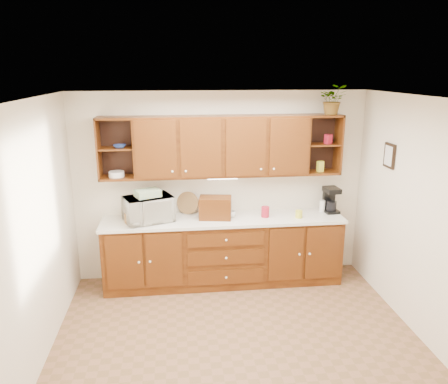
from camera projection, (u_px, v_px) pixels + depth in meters
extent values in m
plane|color=brown|center=(239.00, 343.00, 4.73)|extent=(4.00, 4.00, 0.00)
plane|color=white|center=(241.00, 99.00, 4.03)|extent=(4.00, 4.00, 0.00)
plane|color=#EFE3C9|center=(221.00, 186.00, 6.06)|extent=(4.00, 0.00, 4.00)
plane|color=#EFE3C9|center=(33.00, 239.00, 4.16)|extent=(0.00, 3.50, 3.50)
plane|color=#EFE3C9|center=(427.00, 223.00, 4.61)|extent=(0.00, 3.50, 3.50)
cube|color=#341405|center=(223.00, 251.00, 6.00)|extent=(3.20, 0.60, 0.90)
cube|color=silver|center=(223.00, 219.00, 5.86)|extent=(3.24, 0.64, 0.04)
cube|color=#341405|center=(222.00, 146.00, 5.74)|extent=(2.30, 0.33, 0.80)
cube|color=black|center=(117.00, 146.00, 5.73)|extent=(0.45, 0.02, 0.80)
cube|color=black|center=(319.00, 142.00, 6.04)|extent=(0.45, 0.02, 0.80)
cube|color=#341405|center=(116.00, 148.00, 5.58)|extent=(0.43, 0.30, 0.02)
cube|color=#341405|center=(323.00, 144.00, 5.89)|extent=(0.43, 0.30, 0.02)
cube|color=#341405|center=(325.00, 115.00, 5.79)|extent=(0.45, 0.33, 0.03)
cube|color=white|center=(223.00, 178.00, 5.80)|extent=(0.40, 0.05, 0.02)
cube|color=black|center=(390.00, 156.00, 5.32)|extent=(0.03, 0.24, 0.30)
cylinder|color=olive|center=(134.00, 217.00, 5.69)|extent=(0.31, 0.31, 0.13)
imported|color=beige|center=(148.00, 209.00, 5.70)|extent=(0.71, 0.60, 0.33)
cube|color=#DFDA69|center=(148.00, 193.00, 5.64)|extent=(0.37, 0.33, 0.09)
cylinder|color=black|center=(146.00, 208.00, 5.78)|extent=(0.07, 0.07, 0.31)
cylinder|color=olive|center=(188.00, 213.00, 6.04)|extent=(0.32, 0.19, 0.31)
cube|color=#341405|center=(215.00, 208.00, 5.81)|extent=(0.46, 0.33, 0.29)
cylinder|color=#341405|center=(226.00, 207.00, 5.83)|extent=(0.02, 0.02, 0.30)
cylinder|color=#341405|center=(226.00, 217.00, 5.87)|extent=(0.12, 0.12, 0.02)
imported|color=white|center=(232.00, 214.00, 5.88)|extent=(0.13, 0.13, 0.09)
imported|color=white|center=(222.00, 213.00, 5.91)|extent=(0.13, 0.13, 0.09)
imported|color=white|center=(225.00, 217.00, 5.78)|extent=(0.13, 0.13, 0.09)
cylinder|color=#AC192D|center=(265.00, 212.00, 5.89)|extent=(0.11, 0.11, 0.14)
cylinder|color=white|center=(322.00, 206.00, 6.10)|extent=(0.09, 0.09, 0.16)
cylinder|color=yellow|center=(299.00, 214.00, 5.86)|extent=(0.11, 0.11, 0.10)
cube|color=black|center=(330.00, 211.00, 6.10)|extent=(0.21, 0.26, 0.04)
cube|color=black|center=(329.00, 198.00, 6.15)|extent=(0.17, 0.07, 0.30)
cube|color=black|center=(332.00, 190.00, 6.02)|extent=(0.21, 0.26, 0.07)
cylinder|color=black|center=(331.00, 206.00, 6.07)|extent=(0.15, 0.15, 0.13)
imported|color=navy|center=(120.00, 146.00, 5.55)|extent=(0.17, 0.17, 0.04)
cylinder|color=white|center=(117.00, 174.00, 5.66)|extent=(0.27, 0.27, 0.07)
cube|color=yellow|center=(320.00, 166.00, 5.94)|extent=(0.10, 0.08, 0.14)
cube|color=#AC192D|center=(328.00, 139.00, 5.86)|extent=(0.11, 0.10, 0.13)
imported|color=#999999|center=(333.00, 100.00, 5.68)|extent=(0.41, 0.38, 0.39)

